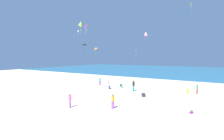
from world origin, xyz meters
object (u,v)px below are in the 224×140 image
object	(u,v)px
kite_lime	(81,24)
person_3	(100,81)
person_6	(109,87)
kite_purple	(86,26)
person_5	(70,99)
kite_yellow	(191,5)
kite_blue	(136,51)
beach_chair_near_camera	(144,95)
person_2	(192,116)
kite_black	(84,44)
kite_white	(78,32)
kite_pink	(146,33)
kite_red	(87,25)
person_1	(134,85)
person_0	(197,88)
person_7	(188,92)
kite_orange	(95,48)
person_4	(113,100)
beach_chair_mid_beach	(121,86)

from	to	relation	value
kite_lime	person_3	bearing A→B (deg)	103.29
person_6	kite_purple	xyz separation A→B (m)	(-5.59, 0.78, 10.74)
person_5	kite_purple	size ratio (longest dim) A/B	0.97
kite_yellow	kite_blue	distance (m)	14.40
beach_chair_near_camera	person_2	world-z (taller)	person_2
kite_black	person_5	bearing A→B (deg)	-56.03
kite_blue	kite_white	size ratio (longest dim) A/B	1.39
beach_chair_near_camera	kite_pink	world-z (taller)	kite_pink
beach_chair_near_camera	kite_purple	xyz separation A→B (m)	(-12.25, 2.88, 10.75)
kite_red	kite_yellow	bearing A→B (deg)	15.08
kite_yellow	person_1	bearing A→B (deg)	-114.71
person_2	kite_lime	world-z (taller)	kite_lime
person_3	kite_blue	world-z (taller)	kite_blue
person_0	kite_purple	distance (m)	21.14
kite_black	kite_purple	bearing A→B (deg)	95.71
person_3	kite_red	world-z (taller)	kite_red
kite_lime	kite_white	size ratio (longest dim) A/B	1.21
person_7	kite_white	size ratio (longest dim) A/B	1.07
kite_orange	kite_white	distance (m)	7.55
person_5	person_4	bearing A→B (deg)	168.39
person_3	kite_orange	world-z (taller)	kite_orange
person_6	kite_blue	xyz separation A→B (m)	(0.19, 10.99, 6.34)
kite_yellow	kite_red	xyz separation A→B (m)	(-22.24, -6.00, -2.72)
kite_lime	kite_blue	distance (m)	16.47
person_7	person_3	bearing A→B (deg)	-167.68
person_7	kite_yellow	distance (m)	20.82
kite_yellow	kite_blue	world-z (taller)	kite_yellow
person_6	beach_chair_mid_beach	bearing A→B (deg)	78.08
kite_red	person_5	bearing A→B (deg)	-54.82
kite_white	kite_pink	xyz separation A→B (m)	(13.59, 4.06, -0.94)
kite_lime	kite_black	distance (m)	6.95
person_1	kite_purple	distance (m)	14.04
kite_white	kite_pink	distance (m)	14.21
person_6	kite_white	size ratio (longest dim) A/B	0.50
beach_chair_near_camera	person_5	xyz separation A→B (m)	(-5.05, -8.30, 0.68)
person_1	kite_black	distance (m)	11.82
kite_purple	person_7	bearing A→B (deg)	-3.09
person_1	person_6	xyz separation A→B (m)	(-4.27, -0.15, -0.76)
person_2	person_1	bearing A→B (deg)	112.20
beach_chair_mid_beach	person_4	xyz separation A→B (m)	(4.49, -10.63, 0.64)
person_6	kite_white	world-z (taller)	kite_white
kite_black	kite_orange	world-z (taller)	kite_black
beach_chair_near_camera	kite_blue	size ratio (longest dim) A/B	0.39
beach_chair_mid_beach	person_2	xyz separation A→B (m)	(11.61, -9.53, 0.05)
kite_yellow	kite_red	size ratio (longest dim) A/B	1.37
person_3	kite_red	distance (m)	16.10
person_3	kite_pink	size ratio (longest dim) A/B	0.87
person_1	person_2	bearing A→B (deg)	147.10
person_3	kite_white	xyz separation A→B (m)	(-6.74, 1.60, 9.88)
kite_orange	person_0	bearing A→B (deg)	7.06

